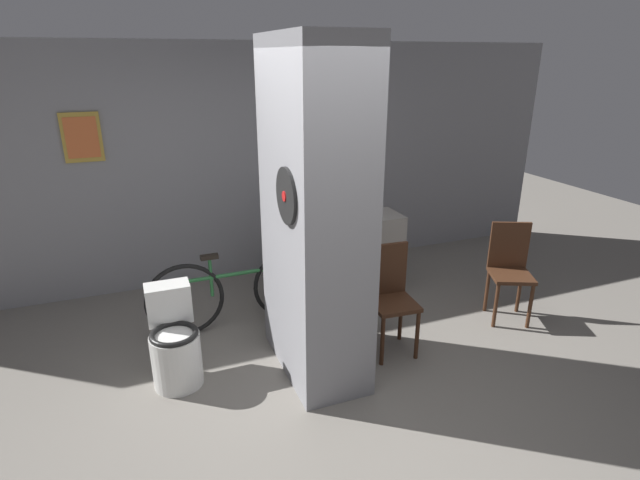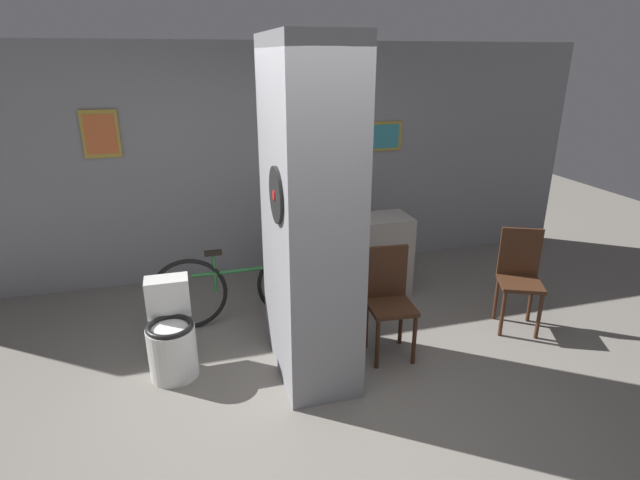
% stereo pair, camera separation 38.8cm
% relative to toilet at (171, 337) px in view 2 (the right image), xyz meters
% --- Properties ---
extents(ground_plane, '(14.00, 14.00, 0.00)m').
position_rel_toilet_xyz_m(ground_plane, '(1.06, -0.75, -0.32)').
color(ground_plane, slate).
extents(wall_back, '(8.00, 0.09, 2.60)m').
position_rel_toilet_xyz_m(wall_back, '(1.06, 1.88, 0.98)').
color(wall_back, gray).
rests_on(wall_back, ground_plane).
extents(pillar_center, '(0.59, 1.10, 2.60)m').
position_rel_toilet_xyz_m(pillar_center, '(1.10, -0.20, 0.98)').
color(pillar_center, gray).
rests_on(pillar_center, ground_plane).
extents(counter_shelf, '(1.42, 0.44, 0.86)m').
position_rel_toilet_xyz_m(counter_shelf, '(1.77, 0.92, 0.11)').
color(counter_shelf, gray).
rests_on(counter_shelf, ground_plane).
extents(toilet, '(0.38, 0.54, 0.75)m').
position_rel_toilet_xyz_m(toilet, '(0.00, 0.00, 0.00)').
color(toilet, silver).
rests_on(toilet, ground_plane).
extents(chair_near_pillar, '(0.40, 0.40, 0.95)m').
position_rel_toilet_xyz_m(chair_near_pillar, '(1.80, -0.20, 0.20)').
color(chair_near_pillar, '#422616').
rests_on(chair_near_pillar, ground_plane).
extents(chair_by_doorway, '(0.49, 0.49, 0.95)m').
position_rel_toilet_xyz_m(chair_by_doorway, '(3.16, -0.11, 0.20)').
color(chair_by_doorway, '#422616').
rests_on(chair_by_doorway, ground_plane).
extents(bicycle, '(1.71, 0.42, 0.77)m').
position_rel_toilet_xyz_m(bicycle, '(0.67, 0.67, 0.05)').
color(bicycle, black).
rests_on(bicycle, ground_plane).
extents(bottle_tall, '(0.09, 0.09, 0.27)m').
position_rel_toilet_xyz_m(bottle_tall, '(1.68, 0.99, 0.64)').
color(bottle_tall, silver).
rests_on(bottle_tall, counter_shelf).
extents(bottle_short, '(0.08, 0.08, 0.20)m').
position_rel_toilet_xyz_m(bottle_short, '(1.80, 0.91, 0.61)').
color(bottle_short, olive).
rests_on(bottle_short, counter_shelf).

